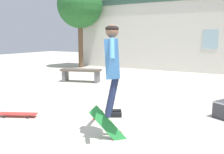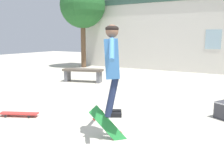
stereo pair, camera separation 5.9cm
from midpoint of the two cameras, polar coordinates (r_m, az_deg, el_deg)
name	(u,v)px [view 1 (the left image)]	position (r m, az deg, el deg)	size (l,w,h in m)	color
ground_plane	(116,146)	(4.14, 0.57, -15.55)	(40.00, 40.00, 0.00)	beige
building_backdrop	(211,32)	(12.81, 21.58, 9.56)	(15.48, 0.52, 4.95)	beige
tree_left	(80,6)	(14.53, -7.46, 15.86)	(2.52, 2.52, 4.74)	brown
park_bench	(81,73)	(9.73, -7.29, 0.99)	(1.62, 0.88, 0.51)	brown
skater	(112,62)	(4.08, -0.40, 3.36)	(0.67, 1.09, 1.51)	teal
skateboard_flipping	(108,126)	(4.31, -1.30, -11.12)	(0.56, 0.38, 0.70)	#237F38
skateboard_resting	(18,114)	(5.88, -21.02, -7.87)	(0.85, 0.52, 0.08)	red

